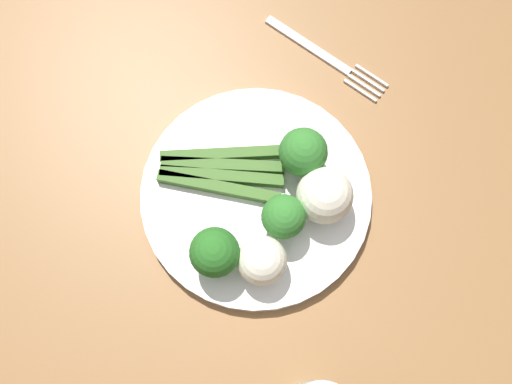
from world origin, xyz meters
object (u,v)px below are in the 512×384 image
Objects in this scene: plate at (256,195)px; cauliflower_back at (262,261)px; asparagus_bundle at (221,171)px; fork at (326,57)px; dining_table at (223,236)px; broccoli_near_center at (284,217)px; broccoli_left at (215,253)px; broccoli_right at (303,152)px; cauliflower_front at (325,196)px.

cauliflower_back is at bearing 39.75° from plate.
asparagus_bundle is 0.84× the size of fork.
plate reaches higher than dining_table.
broccoli_near_center is 1.10× the size of cauliflower_back.
plate is 4.46× the size of broccoli_near_center.
cauliflower_back is at bearing 74.81° from dining_table.
broccoli_near_center is 0.08m from broccoli_left.
broccoli_right reaches higher than cauliflower_back.
broccoli_right reaches higher than dining_table.
cauliflower_front is at bearing -14.19° from asparagus_bundle.
plate is at bearing -20.05° from broccoli_right.
cauliflower_back is (0.06, 0.09, 0.02)m from asparagus_bundle.
dining_table is at bearing -49.14° from cauliflower_front.
cauliflower_front reaches higher than plate.
cauliflower_back is 0.09m from cauliflower_front.
plate is at bearing -28.36° from asparagus_bundle.
dining_table is 0.15m from cauliflower_back.
fork reaches higher than dining_table.
broccoli_near_center is 0.05m from cauliflower_back.
plate is (-0.04, 0.02, 0.10)m from dining_table.
asparagus_bundle is 0.11m from cauliflower_back.
asparagus_bundle reaches higher than plate.
dining_table is 5.85× the size of plate.
broccoli_right reaches higher than cauliflower_front.
asparagus_bundle is at bearing -148.20° from dining_table.
cauliflower_front is 0.36× the size of fork.
broccoli_left is 1.22× the size of cauliflower_back.
broccoli_left is 0.28m from fork.
cauliflower_back is 0.26m from fork.
cauliflower_front is (-0.03, 0.06, 0.04)m from plate.
broccoli_right is 0.38× the size of fork.
broccoli_right is (-0.10, 0.04, 0.15)m from dining_table.
broccoli_near_center reaches higher than plate.
cauliflower_back reaches higher than plate.
cauliflower_front is (-0.03, 0.11, 0.02)m from asparagus_bundle.
plate is 0.19m from fork.
dining_table is 0.18m from cauliflower_front.
dining_table is 0.18m from broccoli_right.
broccoli_left is at bearing -61.99° from cauliflower_back.
plate is at bearing -78.75° from fork.
dining_table is 26.08× the size of broccoli_near_center.
dining_table is 23.22× the size of broccoli_right.
broccoli_near_center is at bearing 74.48° from plate.
cauliflower_back is at bearing -70.18° from fork.
asparagus_bundle is 2.21× the size of broccoli_right.
broccoli_near_center is at bearing 18.41° from broccoli_right.
cauliflower_front reaches higher than dining_table.
asparagus_bundle is at bearing -121.46° from cauliflower_back.
cauliflower_front is at bearing 154.04° from broccoli_left.
broccoli_near_center is 0.34× the size of fork.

